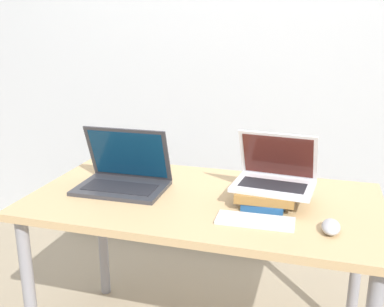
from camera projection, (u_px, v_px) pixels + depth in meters
wall_back at (249, 36)px, 2.52m from camera, size 8.00×0.05×2.70m
desk at (203, 217)px, 1.82m from camera, size 1.39×0.74×0.75m
laptop_left at (124, 176)px, 1.89m from camera, size 0.37×0.26×0.25m
book_stack at (266, 195)px, 1.74m from camera, size 0.23×0.24×0.06m
laptop_on_books at (275, 176)px, 1.73m from camera, size 0.32×0.24×0.21m
wireless_keyboard at (255, 221)px, 1.57m from camera, size 0.28×0.11×0.01m
mouse at (331, 227)px, 1.50m from camera, size 0.06×0.11×0.04m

